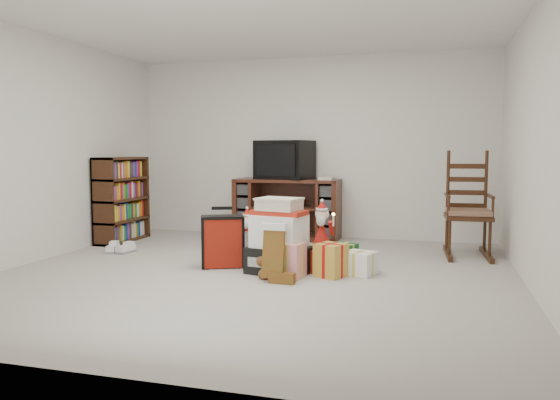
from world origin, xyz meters
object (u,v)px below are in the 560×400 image
(gift_cluster, at_px, (330,260))
(red_suitcase, at_px, (223,241))
(teddy_bear, at_px, (275,259))
(crt_television, at_px, (285,160))
(rocking_chair, at_px, (468,218))
(gift_pile, at_px, (279,241))
(santa_figurine, at_px, (322,235))
(tv_stand, at_px, (287,209))
(bookshelf, at_px, (122,201))
(sneaker_pair, at_px, (119,249))
(mrs_claus_figurine, at_px, (247,236))

(gift_cluster, bearing_deg, red_suitcase, -179.19)
(teddy_bear, relative_size, crt_television, 0.48)
(rocking_chair, xyz_separation_m, teddy_bear, (-1.84, -1.66, -0.26))
(gift_pile, relative_size, gift_cluster, 0.79)
(rocking_chair, bearing_deg, santa_figurine, -164.95)
(gift_pile, bearing_deg, tv_stand, 114.72)
(bookshelf, bearing_deg, santa_figurine, -6.54)
(red_suitcase, bearing_deg, crt_television, 62.38)
(sneaker_pair, height_order, gift_cluster, gift_cluster)
(red_suitcase, distance_m, teddy_bear, 0.72)
(tv_stand, bearing_deg, red_suitcase, -95.36)
(tv_stand, bearing_deg, crt_television, 141.82)
(tv_stand, distance_m, crt_television, 0.67)
(gift_pile, distance_m, gift_cluster, 0.53)
(red_suitcase, bearing_deg, tv_stand, 60.89)
(gift_pile, distance_m, mrs_claus_figurine, 1.09)
(crt_television, bearing_deg, rocking_chair, -1.22)
(mrs_claus_figurine, height_order, gift_cluster, mrs_claus_figurine)
(teddy_bear, distance_m, sneaker_pair, 2.25)
(rocking_chair, xyz_separation_m, sneaker_pair, (-3.97, -0.96, -0.38))
(tv_stand, xyz_separation_m, crt_television, (-0.05, 0.04, 0.67))
(gift_pile, distance_m, red_suitcase, 0.65)
(tv_stand, relative_size, sneaker_pair, 4.43)
(bookshelf, xyz_separation_m, mrs_claus_figurine, (1.89, -0.38, -0.33))
(gift_pile, distance_m, crt_television, 2.30)
(red_suitcase, relative_size, crt_television, 0.77)
(mrs_claus_figurine, bearing_deg, teddy_bear, -58.54)
(tv_stand, height_order, bookshelf, bookshelf)
(red_suitcase, xyz_separation_m, mrs_claus_figurine, (-0.00, 0.77, -0.07))
(mrs_claus_figurine, height_order, crt_television, crt_television)
(sneaker_pair, bearing_deg, teddy_bear, -23.73)
(tv_stand, xyz_separation_m, teddy_bear, (0.48, -2.26, -0.24))
(red_suitcase, distance_m, gift_cluster, 1.13)
(gift_pile, height_order, red_suitcase, gift_pile)
(bookshelf, distance_m, teddy_bear, 2.95)
(gift_cluster, height_order, crt_television, crt_television)
(gift_pile, bearing_deg, santa_figurine, 87.37)
(bookshelf, distance_m, sneaker_pair, 0.99)
(rocking_chair, height_order, teddy_bear, rocking_chair)
(gift_pile, xyz_separation_m, santa_figurine, (0.24, 0.93, -0.07))
(teddy_bear, distance_m, crt_television, 2.53)
(rocking_chair, bearing_deg, tv_stand, 162.15)
(mrs_claus_figurine, bearing_deg, sneaker_pair, -166.18)
(rocking_chair, relative_size, gift_pile, 1.72)
(santa_figurine, distance_m, sneaker_pair, 2.41)
(teddy_bear, bearing_deg, santa_figurine, 78.43)
(bookshelf, height_order, gift_pile, bookshelf)
(red_suitcase, height_order, crt_television, crt_television)
(gift_cluster, bearing_deg, santa_figurine, 106.63)
(rocking_chair, relative_size, mrs_claus_figurine, 2.33)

